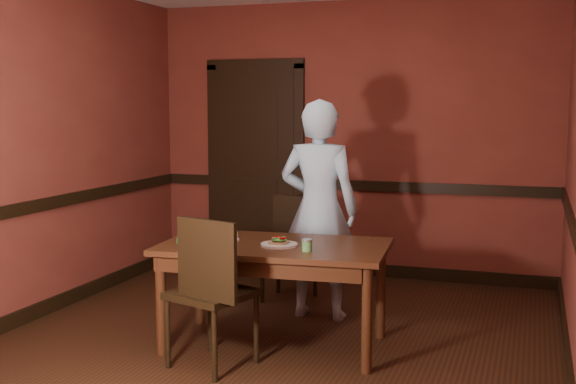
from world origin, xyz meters
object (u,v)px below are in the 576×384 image
Objects in this scene: dining_table at (275,295)px; person at (319,210)px; chair_near at (212,291)px; sauce_jar at (307,245)px; food_tub at (212,228)px; chair_far at (289,249)px; cheese_saucer at (227,237)px; sandwich_plate at (279,243)px.

person is (0.09, 0.79, 0.50)m from dining_table.
chair_near is 0.69m from sauce_jar.
person is 0.87m from food_tub.
chair_near is at bearing -71.06° from food_tub.
chair_far reaches higher than dining_table.
person is at bearing -87.48° from chair_near.
chair_near is 5.60× the size of cheese_saucer.
dining_table is 1.76× the size of chair_far.
sandwich_plate is (0.06, -0.06, 0.38)m from dining_table.
person is 0.86m from sandwich_plate.
chair_far is at bearing 99.30° from dining_table.
person is (0.34, 1.28, 0.37)m from chair_near.
person reaches higher than food_tub.
chair_far is at bearing 113.41° from sauce_jar.
cheese_saucer is (-0.66, 0.18, -0.02)m from sauce_jar.
chair_far is 4.96× the size of food_tub.
sauce_jar is 0.46× the size of cheese_saucer.
food_tub is (-0.66, 0.34, 0.02)m from sandwich_plate.
dining_table is at bearing -73.28° from chair_far.
dining_table is 0.53m from sauce_jar.
chair_far is 1.02m from food_tub.
chair_near is 12.26× the size of sauce_jar.
chair_near is 0.59m from sandwich_plate.
cheese_saucer is (-0.42, 0.07, 0.00)m from sandwich_plate.
sandwich_plate is 1.42× the size of cheese_saucer.
dining_table is 0.78m from food_tub.
cheese_saucer is (-0.46, -0.77, -0.11)m from person.
chair_far is 10.90× the size of sauce_jar.
sandwich_plate is 3.10× the size of sauce_jar.
dining_table is at bearing -30.05° from food_tub.
sandwich_plate reaches higher than cheese_saucer.
chair_far reaches higher than sandwich_plate.
chair_near is 3.95× the size of sandwich_plate.
chair_near is 0.58× the size of person.
chair_near is at bearing -85.81° from chair_far.
chair_near is (-0.25, -0.50, 0.13)m from dining_table.
cheese_saucer is 0.35m from food_tub.
chair_far is at bearing -46.33° from person.
chair_near reaches higher than chair_far.
sauce_jar is at bearing 101.55° from person.
food_tub is (-0.61, 0.27, 0.40)m from dining_table.
chair_near reaches higher than food_tub.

